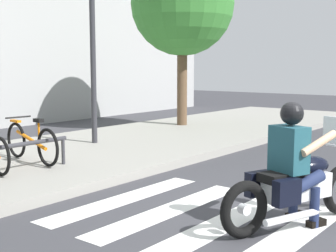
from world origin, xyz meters
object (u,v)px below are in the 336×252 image
(rider, at_px, (294,156))
(tree_near_rack, at_px, (182,5))
(motorcycle, at_px, (298,186))
(street_lamp, at_px, (93,38))
(bicycle_4, at_px, (31,142))

(rider, distance_m, tree_near_rack, 8.63)
(motorcycle, relative_size, street_lamp, 0.53)
(tree_near_rack, bearing_deg, street_lamp, -173.89)
(bicycle_4, relative_size, street_lamp, 0.44)
(rider, xyz_separation_m, bicycle_4, (-0.14, 4.75, -0.31))
(motorcycle, bearing_deg, tree_near_rack, 46.17)
(motorcycle, distance_m, street_lamp, 6.14)
(tree_near_rack, bearing_deg, bicycle_4, -169.32)
(motorcycle, xyz_separation_m, tree_near_rack, (5.65, 5.89, 3.07))
(motorcycle, height_order, rider, rider)
(motorcycle, relative_size, rider, 1.46)
(street_lamp, xyz_separation_m, tree_near_rack, (3.74, 0.40, 1.11))
(motorcycle, xyz_separation_m, bicycle_4, (-0.21, 4.78, 0.05))
(rider, bearing_deg, bicycle_4, 91.70)
(motorcycle, xyz_separation_m, street_lamp, (1.92, 5.49, 1.96))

